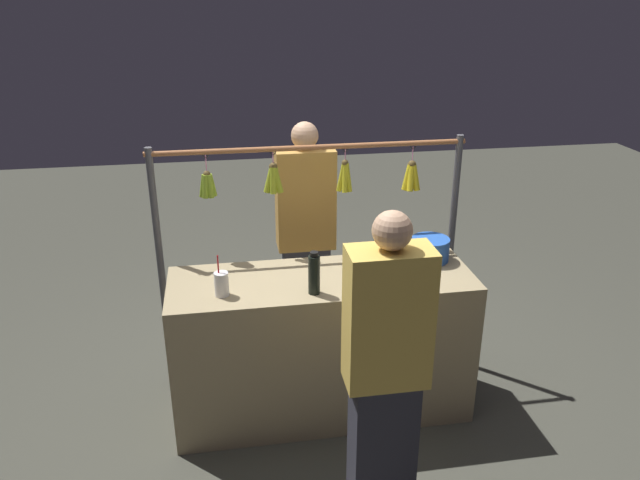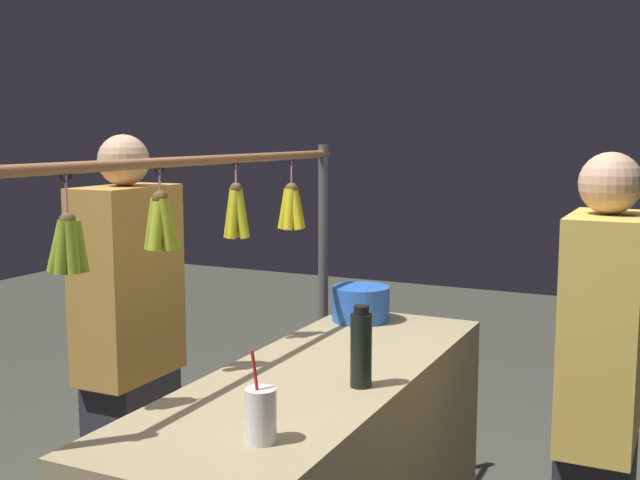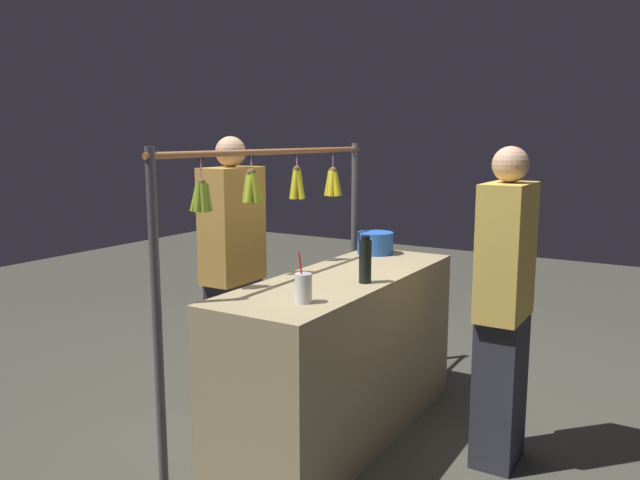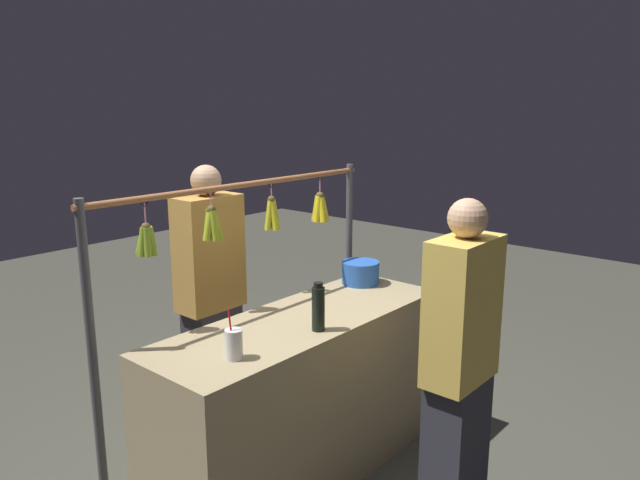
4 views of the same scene
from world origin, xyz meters
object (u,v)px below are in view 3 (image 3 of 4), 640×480
Objects in this scene: water_bottle at (365,261)px; blue_bucket at (375,243)px; customer_person at (503,311)px; vendor_person at (233,276)px; drink_cup at (303,288)px.

water_bottle is 1.07× the size of blue_bucket.
customer_person is (0.54, 0.97, -0.18)m from blue_bucket.
water_bottle is 0.15× the size of vendor_person.
drink_cup is at bearing 11.69° from blue_bucket.
blue_bucket is at bearing -118.91° from customer_person.
drink_cup is at bearing 56.26° from vendor_person.
customer_person is (-0.14, 1.59, -0.02)m from vendor_person.
blue_bucket is at bearing -157.41° from water_bottle.
blue_bucket is 1.29m from drink_cup.
vendor_person is (-0.59, -0.88, -0.16)m from drink_cup.
drink_cup is (1.27, 0.26, -0.00)m from blue_bucket.
vendor_person is at bearing -42.28° from blue_bucket.
water_bottle is 0.83m from blue_bucket.
blue_bucket is 0.14× the size of vendor_person.
customer_person reaches higher than blue_bucket.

